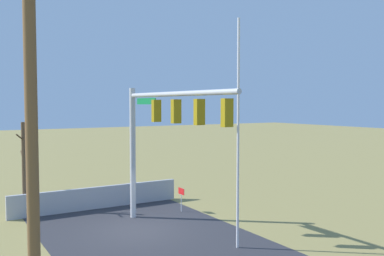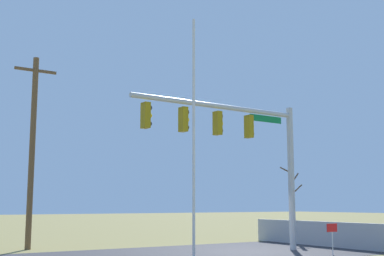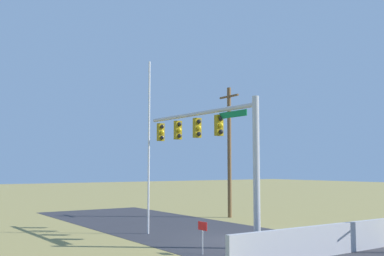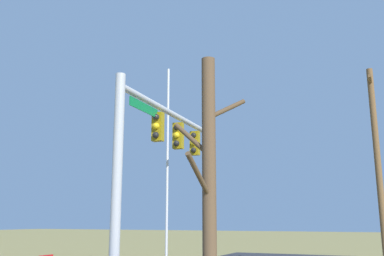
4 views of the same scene
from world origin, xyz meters
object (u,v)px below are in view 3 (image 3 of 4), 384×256
signal_mast (214,139)px  open_sign (203,230)px  utility_pole (229,149)px  flagpole (149,146)px

signal_mast → open_sign: 5.05m
signal_mast → utility_pole: (-6.94, 6.49, -0.09)m
flagpole → utility_pole: (-3.53, 8.06, 0.15)m
utility_pole → open_sign: (9.39, -8.92, -3.60)m
flagpole → open_sign: bearing=-8.3°
signal_mast → open_sign: size_ratio=6.68×
signal_mast → flagpole: size_ratio=0.94×
signal_mast → open_sign: (2.46, -2.42, -3.69)m
flagpole → utility_pole: bearing=113.7°
flagpole → open_sign: size_ratio=7.13×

